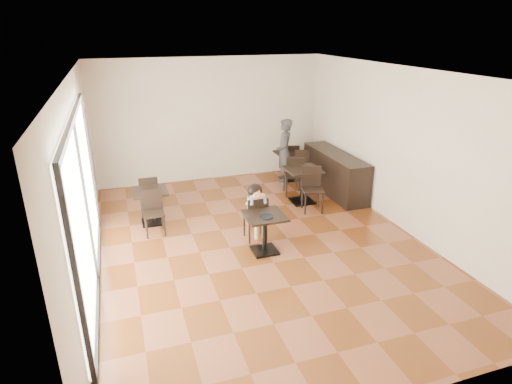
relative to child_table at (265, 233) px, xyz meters
name	(u,v)px	position (x,y,z in m)	size (l,w,h in m)	color
floor	(259,243)	(0.02, 0.34, -0.37)	(6.00, 8.00, 0.01)	brown
ceiling	(260,72)	(0.02, 0.34, 2.83)	(6.00, 8.00, 0.01)	white
wall_back	(211,120)	(0.02, 4.34, 1.23)	(6.00, 0.01, 3.20)	silver
wall_front	(393,282)	(0.02, -3.66, 1.23)	(6.00, 0.01, 3.20)	silver
wall_left	(81,182)	(-2.98, 0.34, 1.23)	(0.01, 8.00, 3.20)	silver
wall_right	(402,150)	(3.02, 0.34, 1.23)	(0.01, 8.00, 3.20)	silver
storefront_window	(84,205)	(-2.95, -0.16, 1.03)	(0.04, 4.50, 2.60)	white
child_table	(265,233)	(0.00, 0.00, 0.00)	(0.71, 0.71, 0.75)	black
child_chair	(255,218)	(0.00, 0.55, 0.08)	(0.40, 0.40, 0.90)	black
child	(255,212)	(0.00, 0.55, 0.19)	(0.40, 0.57, 1.13)	slate
plate	(267,217)	(0.00, -0.10, 0.38)	(0.25, 0.25, 0.02)	black
pizza_slice	(258,196)	(0.00, 0.36, 0.61)	(0.26, 0.20, 0.06)	#F1C689
adult_patron	(284,152)	(1.68, 3.27, 0.49)	(0.63, 0.41, 1.73)	#38383D
cafe_table_mid	(302,186)	(1.64, 1.98, 0.04)	(0.78, 0.78, 0.83)	black
cafe_table_left	(151,207)	(-1.84, 1.92, 0.00)	(0.70, 0.70, 0.74)	black
cafe_table_back	(289,166)	(1.96, 3.57, 0.00)	(0.71, 0.71, 0.75)	black
chair_mid_a	(293,175)	(1.64, 2.53, 0.12)	(0.45, 0.45, 0.99)	black
chair_mid_b	(313,190)	(1.64, 1.43, 0.12)	(0.45, 0.45, 0.99)	black
chair_left_a	(149,194)	(-1.84, 2.47, 0.07)	(0.40, 0.40, 0.89)	black
chair_left_b	(154,214)	(-1.84, 1.37, 0.07)	(0.40, 0.40, 0.89)	black
chair_back_a	(291,160)	(2.12, 3.84, 0.08)	(0.41, 0.41, 0.91)	black
chair_back_b	(303,169)	(2.12, 3.02, 0.08)	(0.41, 0.41, 0.91)	black
service_counter	(335,173)	(2.67, 2.34, 0.13)	(0.60, 2.40, 1.00)	black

